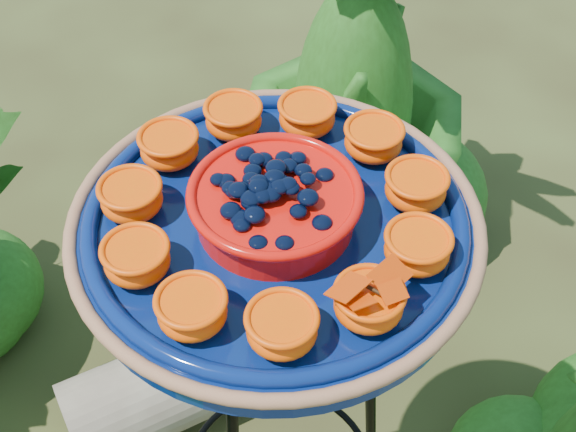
% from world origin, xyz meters
% --- Properties ---
extents(tripod_stand, '(0.41, 0.41, 0.92)m').
position_xyz_m(tripod_stand, '(0.09, -0.12, 0.56)').
color(tripod_stand, black).
rests_on(tripod_stand, ground).
extents(feeder_dish, '(0.57, 0.57, 0.11)m').
position_xyz_m(feeder_dish, '(0.09, -0.12, 0.97)').
color(feeder_dish, '#071A56').
rests_on(feeder_dish, tripod_stand).
extents(driftwood_log, '(0.63, 0.28, 0.20)m').
position_xyz_m(driftwood_log, '(0.03, 0.26, 0.10)').
color(driftwood_log, gray).
rests_on(driftwood_log, ground).
extents(shrub_back_right, '(0.80, 0.80, 1.01)m').
position_xyz_m(shrub_back_right, '(0.55, 0.65, 0.51)').
color(shrub_back_right, '#224B14').
rests_on(shrub_back_right, ground).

